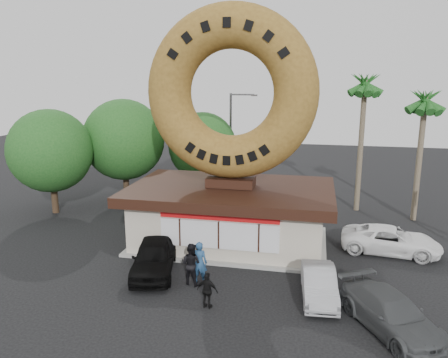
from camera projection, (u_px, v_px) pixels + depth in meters
ground at (204, 292)px, 19.14m from camera, size 90.00×90.00×0.00m
donut_shop at (231, 213)px, 24.44m from camera, size 11.20×7.20×3.80m
giant_donut at (231, 93)px, 22.95m from camera, size 9.13×2.33×9.13m
tree_west at (124, 140)px, 32.40m from camera, size 6.00×6.00×7.65m
tree_mid at (202, 146)px, 33.32m from camera, size 5.20×5.20×6.63m
tree_far at (50, 151)px, 29.37m from camera, size 5.60×5.60×7.14m
palm_near at (365, 89)px, 29.03m from camera, size 2.60×2.60×9.75m
palm_far at (425, 105)px, 27.10m from camera, size 2.60×2.60×8.75m
street_lamp at (232, 139)px, 33.73m from camera, size 2.11×0.20×8.00m
person_left at (199, 262)px, 19.77m from camera, size 0.72×0.47×1.98m
person_center at (191, 264)px, 19.66m from camera, size 1.09×0.94×1.94m
person_right at (207, 290)px, 17.63m from camera, size 0.95×0.52×1.54m
car_black at (154, 257)px, 20.86m from camera, size 2.95×5.04×1.61m
car_silver at (319, 284)px, 18.48m from camera, size 1.69×4.01×1.29m
car_grey at (391, 313)px, 16.08m from camera, size 4.03×5.12×1.39m
car_white at (391, 240)px, 23.24m from camera, size 5.35×2.95×1.42m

